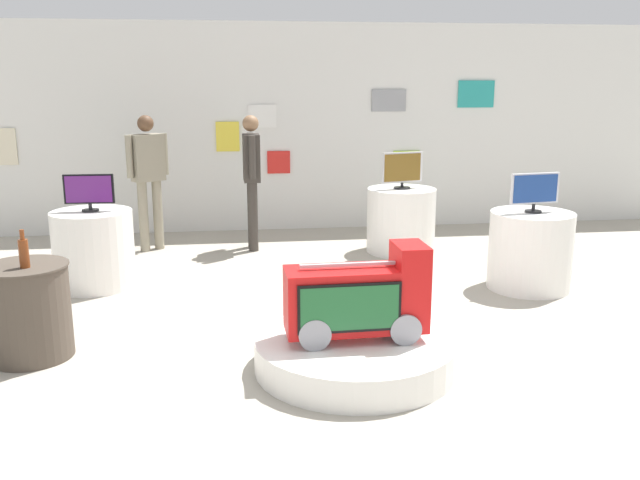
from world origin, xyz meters
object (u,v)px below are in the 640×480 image
at_px(novelty_firetruck_tv, 359,301).
at_px(tv_on_left_rear, 89,191).
at_px(shopper_browsing_rear, 252,172).
at_px(bottle_on_side_table, 24,252).
at_px(display_pedestal_left_rear, 94,249).
at_px(side_table_round, 28,310).
at_px(main_display_pedestal, 355,353).
at_px(tv_on_right_rear, 535,190).
at_px(shopper_browsing_near_truck, 148,172).
at_px(display_pedestal_center_rear, 401,220).
at_px(tv_on_center_rear, 402,169).
at_px(display_pedestal_right_rear, 530,251).

distance_m(novelty_firetruck_tv, tv_on_left_rear, 3.38).
bearing_deg(novelty_firetruck_tv, shopper_browsing_rear, 99.66).
bearing_deg(bottle_on_side_table, shopper_browsing_rear, 61.74).
relative_size(display_pedestal_left_rear, side_table_round, 1.11).
relative_size(main_display_pedestal, tv_on_right_rear, 2.83).
bearing_deg(tv_on_right_rear, novelty_firetruck_tv, -140.41).
bearing_deg(bottle_on_side_table, shopper_browsing_near_truck, 81.44).
relative_size(novelty_firetruck_tv, display_pedestal_center_rear, 1.23).
bearing_deg(shopper_browsing_near_truck, novelty_firetruck_tv, -63.90).
bearing_deg(tv_on_center_rear, novelty_firetruck_tv, -109.02).
relative_size(display_pedestal_right_rear, shopper_browsing_near_truck, 0.50).
xyz_separation_m(display_pedestal_left_rear, shopper_browsing_rear, (1.69, 1.41, 0.59)).
distance_m(novelty_firetruck_tv, shopper_browsing_near_truck, 4.40).
xyz_separation_m(tv_on_left_rear, side_table_round, (-0.14, -1.85, -0.63)).
height_order(display_pedestal_center_rear, shopper_browsing_rear, shopper_browsing_rear).
bearing_deg(display_pedestal_center_rear, novelty_firetruck_tv, -109.01).
bearing_deg(display_pedestal_left_rear, display_pedestal_right_rear, -8.19).
height_order(display_pedestal_center_rear, bottle_on_side_table, bottle_on_side_table).
bearing_deg(tv_on_left_rear, main_display_pedestal, -45.92).
bearing_deg(tv_on_left_rear, display_pedestal_left_rear, 91.45).
bearing_deg(tv_on_center_rear, tv_on_right_rear, -60.73).
bearing_deg(novelty_firetruck_tv, display_pedestal_right_rear, 39.65).
xyz_separation_m(novelty_firetruck_tv, bottle_on_side_table, (-2.44, 0.47, 0.33)).
distance_m(main_display_pedestal, side_table_round, 2.53).
distance_m(novelty_firetruck_tv, tv_on_center_rear, 3.67).
height_order(display_pedestal_right_rear, shopper_browsing_near_truck, shopper_browsing_near_truck).
height_order(main_display_pedestal, side_table_round, side_table_round).
height_order(side_table_round, shopper_browsing_rear, shopper_browsing_rear).
relative_size(tv_on_left_rear, display_pedestal_center_rear, 0.59).
bearing_deg(shopper_browsing_rear, bottle_on_side_table, -118.26).
relative_size(tv_on_left_rear, bottle_on_side_table, 1.71).
relative_size(display_pedestal_left_rear, shopper_browsing_near_truck, 0.49).
distance_m(main_display_pedestal, shopper_browsing_rear, 3.95).
distance_m(bottle_on_side_table, shopper_browsing_near_truck, 3.50).
relative_size(display_pedestal_right_rear, bottle_on_side_table, 2.90).
relative_size(display_pedestal_center_rear, tv_on_right_rear, 1.60).
xyz_separation_m(display_pedestal_center_rear, side_table_round, (-3.66, -2.89, -0.02)).
bearing_deg(shopper_browsing_rear, display_pedestal_center_rear, -11.48).
height_order(tv_on_left_rear, tv_on_center_rear, tv_on_center_rear).
height_order(main_display_pedestal, tv_on_center_rear, tv_on_center_rear).
relative_size(display_pedestal_left_rear, shopper_browsing_rear, 0.49).
bearing_deg(tv_on_right_rear, shopper_browsing_near_truck, 151.79).
bearing_deg(shopper_browsing_near_truck, main_display_pedestal, -64.10).
xyz_separation_m(tv_on_right_rear, bottle_on_side_table, (-4.57, -1.29, -0.17)).
xyz_separation_m(novelty_firetruck_tv, tv_on_center_rear, (1.18, 3.43, 0.51)).
bearing_deg(tv_on_left_rear, tv_on_right_rear, -8.19).
relative_size(display_pedestal_left_rear, display_pedestal_center_rear, 0.97).
relative_size(display_pedestal_left_rear, bottle_on_side_table, 2.83).
bearing_deg(bottle_on_side_table, display_pedestal_right_rear, 15.77).
xyz_separation_m(tv_on_center_rear, tv_on_right_rear, (0.94, -1.68, -0.01)).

